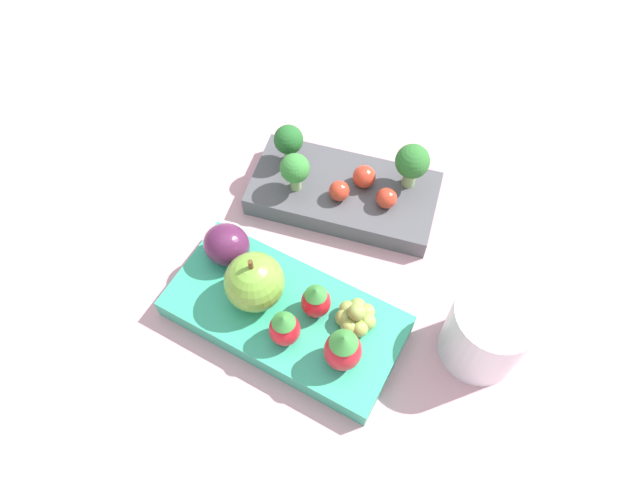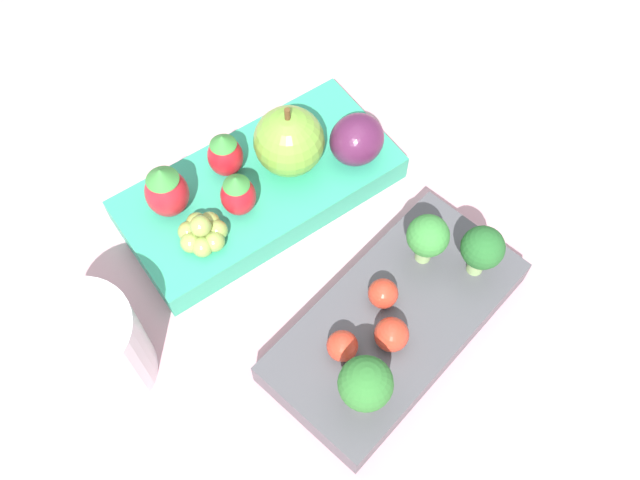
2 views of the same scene
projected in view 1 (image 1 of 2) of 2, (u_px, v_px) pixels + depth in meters
The scene contains 16 objects.
ground_plane at pixel (317, 255), 0.58m from camera, with size 4.00×4.00×0.00m, color #C6939E.
bento_box_savoury at pixel (347, 194), 0.61m from camera, with size 0.20×0.11×0.02m.
bento_box_fruit at pixel (290, 317), 0.53m from camera, with size 0.23×0.13×0.02m.
broccoli_floret_0 at pixel (412, 163), 0.57m from camera, with size 0.04×0.04×0.05m.
broccoli_floret_1 at pixel (295, 169), 0.57m from camera, with size 0.03×0.03×0.05m.
broccoli_floret_2 at pixel (289, 141), 0.59m from camera, with size 0.03×0.03×0.05m.
cherry_tomato_0 at pixel (364, 177), 0.59m from camera, with size 0.02×0.02×0.02m.
cherry_tomato_1 at pixel (386, 198), 0.58m from camera, with size 0.02×0.02×0.02m.
cherry_tomato_2 at pixel (341, 191), 0.58m from camera, with size 0.02×0.02×0.02m.
apple at pixel (254, 282), 0.51m from camera, with size 0.05×0.05×0.06m.
strawberry_0 at pixel (316, 301), 0.51m from camera, with size 0.03×0.03×0.04m.
strawberry_1 at pixel (343, 349), 0.48m from camera, with size 0.03×0.03×0.05m.
strawberry_2 at pixel (285, 328), 0.49m from camera, with size 0.03×0.03×0.04m.
plum at pixel (227, 245), 0.54m from camera, with size 0.04×0.04×0.04m.
grape_cluster at pixel (356, 317), 0.51m from camera, with size 0.04×0.04×0.03m.
drinking_cup at pixel (487, 332), 0.50m from camera, with size 0.07×0.07×0.08m.
Camera 1 is at (0.11, -0.27, 0.50)m, focal length 32.00 mm.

